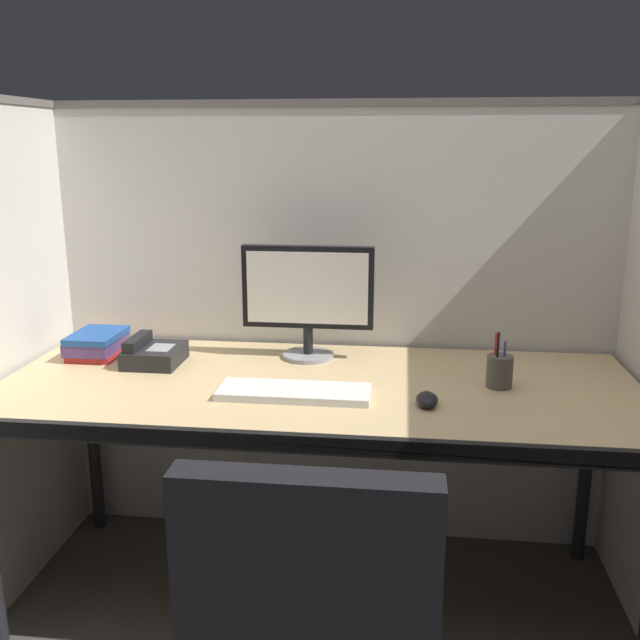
{
  "coord_description": "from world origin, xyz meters",
  "views": [
    {
      "loc": [
        0.24,
        -1.66,
        1.44
      ],
      "look_at": [
        0.0,
        0.35,
        0.92
      ],
      "focal_mm": 39.17,
      "sensor_mm": 36.0,
      "label": 1
    }
  ],
  "objects_px": {
    "monitor_center": "(308,294)",
    "book_stack": "(97,344)",
    "keyboard_main": "(294,392)",
    "pen_cup": "(499,371)",
    "computer_mouse": "(427,399)",
    "desk_phone": "(153,354)",
    "desk": "(318,399)"
  },
  "relations": [
    {
      "from": "desk",
      "to": "pen_cup",
      "type": "bearing_deg",
      "value": 4.07
    },
    {
      "from": "monitor_center",
      "to": "pen_cup",
      "type": "relative_size",
      "value": 2.53
    },
    {
      "from": "computer_mouse",
      "to": "pen_cup",
      "type": "relative_size",
      "value": 0.57
    },
    {
      "from": "computer_mouse",
      "to": "desk_phone",
      "type": "relative_size",
      "value": 0.51
    },
    {
      "from": "desk",
      "to": "book_stack",
      "type": "height_order",
      "value": "book_stack"
    },
    {
      "from": "book_stack",
      "to": "computer_mouse",
      "type": "bearing_deg",
      "value": -17.02
    },
    {
      "from": "keyboard_main",
      "to": "desk_phone",
      "type": "distance_m",
      "value": 0.55
    },
    {
      "from": "keyboard_main",
      "to": "desk_phone",
      "type": "bearing_deg",
      "value": 154.56
    },
    {
      "from": "computer_mouse",
      "to": "book_stack",
      "type": "xyz_separation_m",
      "value": [
        -1.08,
        0.33,
        0.02
      ]
    },
    {
      "from": "desk_phone",
      "to": "pen_cup",
      "type": "bearing_deg",
      "value": -4.88
    },
    {
      "from": "keyboard_main",
      "to": "pen_cup",
      "type": "bearing_deg",
      "value": 13.91
    },
    {
      "from": "book_stack",
      "to": "desk_phone",
      "type": "relative_size",
      "value": 1.16
    },
    {
      "from": "monitor_center",
      "to": "book_stack",
      "type": "relative_size",
      "value": 1.96
    },
    {
      "from": "computer_mouse",
      "to": "pen_cup",
      "type": "distance_m",
      "value": 0.28
    },
    {
      "from": "monitor_center",
      "to": "computer_mouse",
      "type": "distance_m",
      "value": 0.58
    },
    {
      "from": "monitor_center",
      "to": "pen_cup",
      "type": "height_order",
      "value": "monitor_center"
    },
    {
      "from": "pen_cup",
      "to": "keyboard_main",
      "type": "bearing_deg",
      "value": -166.09
    },
    {
      "from": "desk",
      "to": "computer_mouse",
      "type": "relative_size",
      "value": 19.79
    },
    {
      "from": "desk",
      "to": "pen_cup",
      "type": "distance_m",
      "value": 0.54
    },
    {
      "from": "book_stack",
      "to": "desk_phone",
      "type": "xyz_separation_m",
      "value": [
        0.22,
        -0.06,
        -0.01
      ]
    },
    {
      "from": "book_stack",
      "to": "keyboard_main",
      "type": "bearing_deg",
      "value": -22.9
    },
    {
      "from": "keyboard_main",
      "to": "desk",
      "type": "bearing_deg",
      "value": 63.45
    },
    {
      "from": "keyboard_main",
      "to": "pen_cup",
      "type": "height_order",
      "value": "pen_cup"
    },
    {
      "from": "keyboard_main",
      "to": "computer_mouse",
      "type": "xyz_separation_m",
      "value": [
        0.37,
        -0.03,
        0.01
      ]
    },
    {
      "from": "keyboard_main",
      "to": "monitor_center",
      "type": "bearing_deg",
      "value": 91.59
    },
    {
      "from": "computer_mouse",
      "to": "pen_cup",
      "type": "height_order",
      "value": "pen_cup"
    },
    {
      "from": "computer_mouse",
      "to": "desk_phone",
      "type": "bearing_deg",
      "value": 162.89
    },
    {
      "from": "desk_phone",
      "to": "monitor_center",
      "type": "bearing_deg",
      "value": 14.51
    },
    {
      "from": "keyboard_main",
      "to": "computer_mouse",
      "type": "bearing_deg",
      "value": -4.69
    },
    {
      "from": "computer_mouse",
      "to": "keyboard_main",
      "type": "bearing_deg",
      "value": 175.31
    },
    {
      "from": "monitor_center",
      "to": "book_stack",
      "type": "xyz_separation_m",
      "value": [
        -0.7,
        -0.06,
        -0.18
      ]
    },
    {
      "from": "desk",
      "to": "keyboard_main",
      "type": "relative_size",
      "value": 4.42
    }
  ]
}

